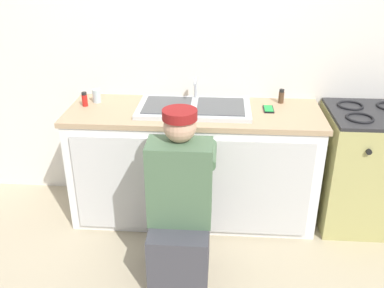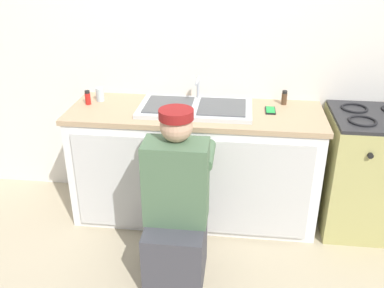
% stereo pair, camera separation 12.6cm
% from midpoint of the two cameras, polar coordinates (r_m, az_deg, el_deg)
% --- Properties ---
extents(ground_plane, '(12.00, 12.00, 0.00)m').
position_cam_midpoint_polar(ground_plane, '(3.21, -1.28, -11.95)').
color(ground_plane, tan).
extents(back_wall, '(6.00, 0.10, 2.50)m').
position_cam_midpoint_polar(back_wall, '(3.27, -0.43, 13.10)').
color(back_wall, silver).
rests_on(back_wall, ground_plane).
extents(counter_cabinet, '(1.77, 0.62, 0.83)m').
position_cam_midpoint_polar(counter_cabinet, '(3.23, -0.88, -2.98)').
color(counter_cabinet, white).
rests_on(counter_cabinet, ground_plane).
extents(countertop, '(1.81, 0.62, 0.04)m').
position_cam_midpoint_polar(countertop, '(3.06, -0.92, 4.21)').
color(countertop, tan).
rests_on(countertop, counter_cabinet).
extents(sink_double_basin, '(0.80, 0.44, 0.19)m').
position_cam_midpoint_polar(sink_double_basin, '(3.05, -0.92, 4.88)').
color(sink_double_basin, silver).
rests_on(sink_double_basin, countertop).
extents(stove_range, '(0.62, 0.62, 0.89)m').
position_cam_midpoint_polar(stove_range, '(3.37, 21.00, -3.01)').
color(stove_range, tan).
rests_on(stove_range, ground_plane).
extents(plumber_person, '(0.42, 0.61, 1.10)m').
position_cam_midpoint_polar(plumber_person, '(2.63, -3.00, -9.13)').
color(plumber_person, '#3F3F47').
rests_on(plumber_person, ground_plane).
extents(spice_bottle_pepper, '(0.04, 0.04, 0.10)m').
position_cam_midpoint_polar(spice_bottle_pepper, '(3.23, 10.72, 6.26)').
color(spice_bottle_pepper, '#513823').
rests_on(spice_bottle_pepper, countertop).
extents(water_glass, '(0.06, 0.06, 0.10)m').
position_cam_midpoint_polar(water_glass, '(3.28, -13.67, 6.25)').
color(water_glass, '#ADC6CC').
rests_on(water_glass, countertop).
extents(spice_bottle_red, '(0.04, 0.04, 0.10)m').
position_cam_midpoint_polar(spice_bottle_red, '(3.23, -15.22, 5.76)').
color(spice_bottle_red, red).
rests_on(spice_bottle_red, countertop).
extents(cell_phone, '(0.07, 0.14, 0.01)m').
position_cam_midpoint_polar(cell_phone, '(3.09, 9.01, 4.62)').
color(cell_phone, black).
rests_on(cell_phone, countertop).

